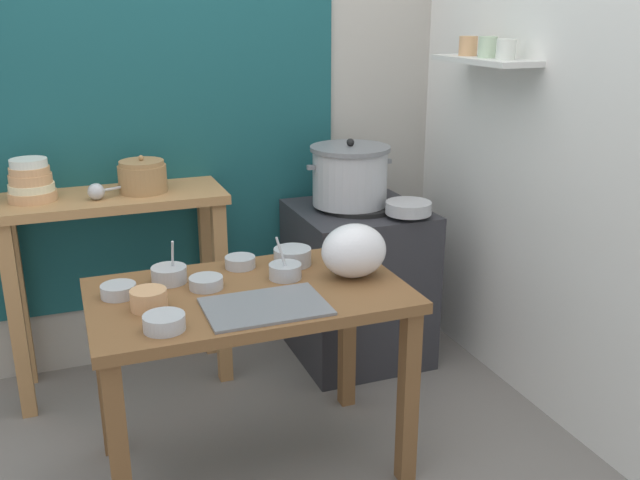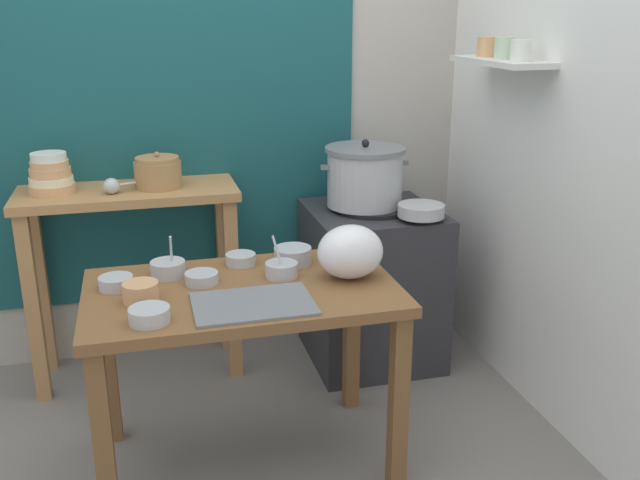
% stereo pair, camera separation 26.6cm
% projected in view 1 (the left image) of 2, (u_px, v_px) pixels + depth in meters
% --- Properties ---
extents(ground_plane, '(9.00, 9.00, 0.00)m').
position_uv_depth(ground_plane, '(234.00, 469.00, 2.65)').
color(ground_plane, gray).
extents(wall_back, '(4.40, 0.12, 2.60)m').
position_uv_depth(wall_back, '(183.00, 89.00, 3.24)').
color(wall_back, '#B2ADA3').
rests_on(wall_back, ground).
extents(wall_right, '(0.30, 3.20, 2.60)m').
position_uv_depth(wall_right, '(539.00, 100.00, 2.89)').
color(wall_right, white).
rests_on(wall_right, ground).
extents(prep_table, '(1.10, 0.66, 0.72)m').
position_uv_depth(prep_table, '(249.00, 319.00, 2.49)').
color(prep_table, brown).
rests_on(prep_table, ground).
extents(back_shelf_table, '(0.96, 0.40, 0.90)m').
position_uv_depth(back_shelf_table, '(116.00, 243.00, 3.07)').
color(back_shelf_table, '#B27F4C').
rests_on(back_shelf_table, ground).
extents(stove_block, '(0.60, 0.61, 0.78)m').
position_uv_depth(stove_block, '(358.00, 282.00, 3.42)').
color(stove_block, '#2D2D33').
rests_on(stove_block, ground).
extents(steamer_pot, '(0.42, 0.37, 0.31)m').
position_uv_depth(steamer_pot, '(350.00, 175.00, 3.26)').
color(steamer_pot, '#B7BABF').
rests_on(steamer_pot, stove_block).
extents(clay_pot, '(0.21, 0.21, 0.16)m').
position_uv_depth(clay_pot, '(142.00, 176.00, 3.03)').
color(clay_pot, '#A37A4C').
rests_on(clay_pot, back_shelf_table).
extents(bowl_stack_enamel, '(0.20, 0.20, 0.18)m').
position_uv_depth(bowl_stack_enamel, '(31.00, 182.00, 2.88)').
color(bowl_stack_enamel, tan).
rests_on(bowl_stack_enamel, back_shelf_table).
extents(ladle, '(0.26, 0.13, 0.07)m').
position_uv_depth(ladle, '(99.00, 191.00, 2.91)').
color(ladle, '#B7BABF').
rests_on(ladle, back_shelf_table).
extents(serving_tray, '(0.40, 0.28, 0.01)m').
position_uv_depth(serving_tray, '(265.00, 306.00, 2.30)').
color(serving_tray, slate).
rests_on(serving_tray, prep_table).
extents(plastic_bag, '(0.24, 0.20, 0.20)m').
position_uv_depth(plastic_bag, '(354.00, 251.00, 2.55)').
color(plastic_bag, white).
rests_on(plastic_bag, prep_table).
extents(wide_pan, '(0.21, 0.21, 0.05)m').
position_uv_depth(wide_pan, '(408.00, 208.00, 3.14)').
color(wide_pan, '#B7BABF').
rests_on(wide_pan, stove_block).
extents(prep_bowl_0, '(0.12, 0.12, 0.06)m').
position_uv_depth(prep_bowl_0, '(348.00, 250.00, 2.77)').
color(prep_bowl_0, tan).
rests_on(prep_bowl_0, prep_table).
extents(prep_bowl_1, '(0.14, 0.14, 0.07)m').
position_uv_depth(prep_bowl_1, '(292.00, 256.00, 2.68)').
color(prep_bowl_1, '#B7BABF').
rests_on(prep_bowl_1, prep_table).
extents(prep_bowl_2, '(0.12, 0.12, 0.04)m').
position_uv_depth(prep_bowl_2, '(240.00, 261.00, 2.66)').
color(prep_bowl_2, '#B7BABF').
rests_on(prep_bowl_2, prep_table).
extents(prep_bowl_3, '(0.12, 0.12, 0.04)m').
position_uv_depth(prep_bowl_3, '(206.00, 282.00, 2.46)').
color(prep_bowl_3, '#B7BABF').
rests_on(prep_bowl_3, prep_table).
extents(prep_bowl_4, '(0.13, 0.13, 0.17)m').
position_uv_depth(prep_bowl_4, '(169.00, 274.00, 2.51)').
color(prep_bowl_4, '#B7BABF').
rests_on(prep_bowl_4, prep_table).
extents(prep_bowl_5, '(0.12, 0.12, 0.07)m').
position_uv_depth(prep_bowl_5, '(149.00, 299.00, 2.29)').
color(prep_bowl_5, tan).
rests_on(prep_bowl_5, prep_table).
extents(prep_bowl_6, '(0.12, 0.12, 0.16)m').
position_uv_depth(prep_bowl_6, '(285.00, 270.00, 2.55)').
color(prep_bowl_6, '#B7BABF').
rests_on(prep_bowl_6, prep_table).
extents(prep_bowl_7, '(0.13, 0.13, 0.05)m').
position_uv_depth(prep_bowl_7, '(164.00, 322.00, 2.14)').
color(prep_bowl_7, '#B7BABF').
rests_on(prep_bowl_7, prep_table).
extents(prep_bowl_8, '(0.12, 0.12, 0.04)m').
position_uv_depth(prep_bowl_8, '(118.00, 290.00, 2.39)').
color(prep_bowl_8, '#B7BABF').
rests_on(prep_bowl_8, prep_table).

